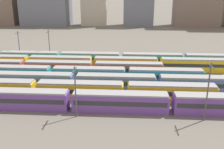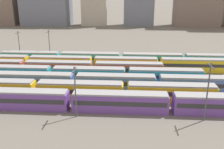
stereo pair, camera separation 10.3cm
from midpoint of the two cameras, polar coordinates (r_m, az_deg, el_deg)
The scene contains 14 objects.
ground_plane at distance 68.81m, azimuth -20.78°, elevation -1.19°, with size 600.00×600.00×0.00m, color #666059.
train_track_0 at distance 48.28m, azimuth 13.23°, elevation -6.33°, with size 112.50×3.06×3.75m.
train_track_1 at distance 53.25m, azimuth -7.14°, elevation -3.55°, with size 55.80×3.06×3.75m.
train_track_2 at distance 58.45m, azimuth -8.41°, elevation -1.58°, with size 74.70×3.06×3.75m.
train_track_3 at distance 62.82m, azimuth -5.21°, elevation -0.01°, with size 55.80×3.06×3.75m.
train_track_4 at distance 69.55m, azimuth -11.89°, elevation 1.50°, with size 55.80×3.06×3.75m.
train_track_5 at distance 72.71m, azimuth -4.30°, elevation 2.60°, with size 74.70×3.06×3.75m.
train_track_6 at distance 77.39m, azimuth 9.12°, elevation 3.40°, with size 93.60×3.06×3.75m.
catenary_pole_0 at distance 44.57m, azimuth -8.27°, elevation -3.40°, with size 0.24×3.20×9.51m.
catenary_pole_1 at distance 86.40m, azimuth -20.29°, elevation 6.43°, with size 0.24×3.20×9.66m.
catenary_pole_2 at distance 45.57m, azimuth 20.96°, elevation -3.21°, with size 0.24×3.20×10.63m.
catenary_pole_3 at distance 82.84m, azimuth -13.99°, elevation 6.73°, with size 0.24×3.20×10.18m.
distant_building_1 at distance 175.34m, azimuth -14.67°, elevation 15.68°, with size 29.97×20.13×29.72m, color slate.
distant_building_3 at distance 167.02m, azimuth 6.15°, elevation 16.29°, with size 18.75×13.56×31.14m, color slate.
Camera 2 is at (28.34, -43.22, 21.79)m, focal length 40.30 mm.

